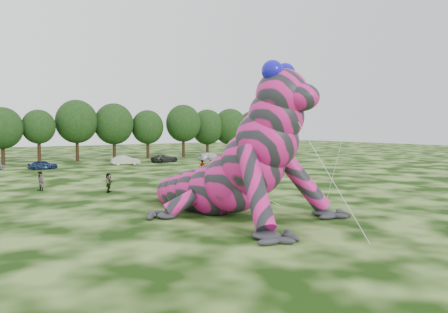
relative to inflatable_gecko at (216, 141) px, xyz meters
The scene contains 20 objects.
ground 9.61m from the inflatable_gecko, 115.88° to the right, with size 240.00×240.00×0.00m, color #16330A.
inflatable_gecko is the anchor object (origin of this frame).
flying_kite 17.24m from the inflatable_gecko, ahead, with size 4.15×2.69×17.57m.
tree_8 50.20m from the inflatable_gecko, 98.94° to the left, with size 6.14×5.53×8.94m, color black, non-canonical shape.
tree_9 50.02m from the inflatable_gecko, 92.89° to the left, with size 5.27×4.74×8.68m, color black, non-canonical shape.
tree_10 51.33m from the inflatable_gecko, 85.74° to the left, with size 7.09×6.38×10.50m, color black, non-canonical shape.
tree_11 51.81m from the inflatable_gecko, 78.65° to the left, with size 7.01×6.31×10.07m, color black, non-canonical shape.
tree_12 52.96m from the inflatable_gecko, 71.93° to the left, with size 5.99×5.39×8.97m, color black, non-canonical shape.
tree_13 55.02m from the inflatable_gecko, 64.67° to the left, with size 6.83×6.15×10.13m, color black, non-canonical shape.
tree_14 59.39m from the inflatable_gecko, 59.80° to the left, with size 6.82×6.14×9.40m, color black, non-canonical shape.
tree_15 61.28m from the inflatable_gecko, 55.30° to the left, with size 7.17×6.45×9.63m, color black, non-canonical shape.
tree_16 66.74m from the inflatable_gecko, 51.15° to the left, with size 6.26×5.63×9.37m, color black, non-canonical shape.
tree_17 69.04m from the inflatable_gecko, 45.53° to the left, with size 6.98×6.28×10.30m, color black, non-canonical shape.
car_4 39.32m from the inflatable_gecko, 95.94° to the left, with size 1.55×3.85×1.31m, color #142447.
car_5 40.75m from the inflatable_gecko, 78.40° to the left, with size 1.51×4.34×1.43m, color beige.
car_6 43.73m from the inflatable_gecko, 69.37° to the left, with size 2.14×4.64×1.29m, color #29292C.
car_7 46.02m from the inflatable_gecko, 59.17° to the left, with size 2.01×4.95×1.44m, color silver.
spectator_5 14.48m from the inflatable_gecko, 102.88° to the left, with size 1.62×0.52×1.74m, color gray.
spectator_1 20.03m from the inflatable_gecko, 114.57° to the left, with size 0.88×0.69×1.81m, color gray.
spectator_3 25.85m from the inflatable_gecko, 62.02° to the left, with size 0.99×0.41×1.69m, color gray.
Camera 1 is at (-12.12, -17.79, 6.02)m, focal length 35.00 mm.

